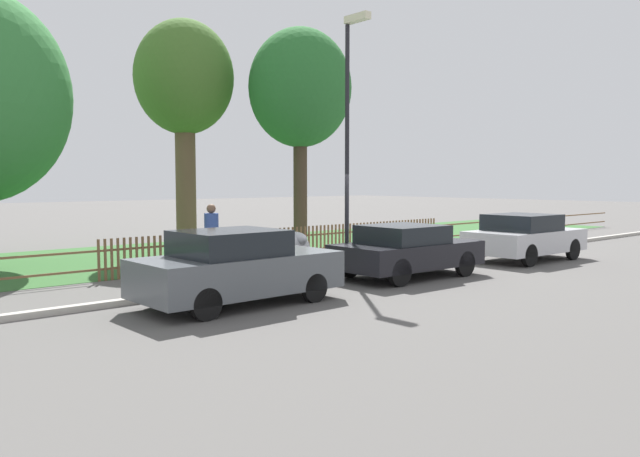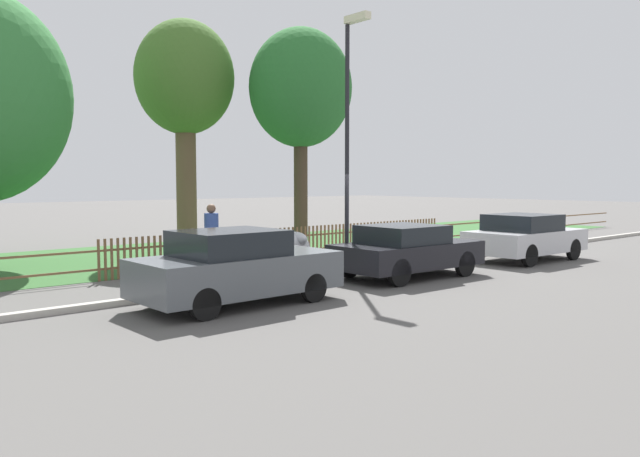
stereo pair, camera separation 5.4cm
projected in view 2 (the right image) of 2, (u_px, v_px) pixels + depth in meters
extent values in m
plane|color=#565451|center=(380.00, 271.00, 16.19)|extent=(120.00, 120.00, 0.00)
cube|color=#B2ADA3|center=(377.00, 268.00, 16.26)|extent=(39.97, 0.20, 0.12)
cube|color=#33602D|center=(233.00, 249.00, 21.40)|extent=(39.97, 7.62, 0.01)
cube|color=brown|center=(303.00, 250.00, 18.53)|extent=(39.97, 0.03, 0.05)
cube|color=brown|center=(303.00, 236.00, 18.50)|extent=(39.97, 0.03, 0.05)
cube|color=brown|center=(99.00, 260.00, 14.46)|extent=(0.06, 0.03, 0.99)
cube|color=brown|center=(105.00, 260.00, 14.56)|extent=(0.06, 0.03, 0.99)
cube|color=brown|center=(112.00, 259.00, 14.66)|extent=(0.06, 0.03, 0.99)
cube|color=brown|center=(118.00, 259.00, 14.76)|extent=(0.06, 0.03, 0.99)
cube|color=brown|center=(125.00, 258.00, 14.87)|extent=(0.06, 0.03, 0.99)
cube|color=brown|center=(131.00, 258.00, 14.97)|extent=(0.06, 0.03, 0.99)
cube|color=brown|center=(137.00, 257.00, 15.07)|extent=(0.06, 0.03, 0.99)
cube|color=brown|center=(143.00, 257.00, 15.17)|extent=(0.06, 0.03, 0.99)
cube|color=brown|center=(149.00, 256.00, 15.28)|extent=(0.06, 0.03, 0.99)
cube|color=brown|center=(155.00, 256.00, 15.38)|extent=(0.06, 0.03, 0.99)
cube|color=brown|center=(161.00, 255.00, 15.48)|extent=(0.06, 0.03, 0.99)
cube|color=brown|center=(166.00, 255.00, 15.58)|extent=(0.06, 0.03, 0.99)
cube|color=brown|center=(172.00, 254.00, 15.68)|extent=(0.06, 0.03, 0.99)
cube|color=brown|center=(178.00, 254.00, 15.79)|extent=(0.06, 0.03, 0.99)
cube|color=brown|center=(183.00, 253.00, 15.89)|extent=(0.06, 0.03, 0.99)
cube|color=brown|center=(189.00, 253.00, 15.99)|extent=(0.06, 0.03, 0.99)
cube|color=brown|center=(194.00, 252.00, 16.09)|extent=(0.06, 0.03, 0.99)
cube|color=brown|center=(199.00, 252.00, 16.20)|extent=(0.06, 0.03, 0.99)
cube|color=brown|center=(205.00, 251.00, 16.30)|extent=(0.06, 0.03, 0.99)
cube|color=brown|center=(210.00, 251.00, 16.40)|extent=(0.06, 0.03, 0.99)
cube|color=brown|center=(215.00, 251.00, 16.50)|extent=(0.06, 0.03, 0.99)
cube|color=brown|center=(220.00, 250.00, 16.61)|extent=(0.06, 0.03, 0.99)
cube|color=brown|center=(225.00, 250.00, 16.71)|extent=(0.06, 0.03, 0.99)
cube|color=brown|center=(230.00, 249.00, 16.81)|extent=(0.06, 0.03, 0.99)
cube|color=brown|center=(235.00, 249.00, 16.91)|extent=(0.06, 0.03, 0.99)
cube|color=brown|center=(239.00, 248.00, 17.01)|extent=(0.06, 0.03, 0.99)
cube|color=brown|center=(244.00, 248.00, 17.12)|extent=(0.06, 0.03, 0.99)
cube|color=brown|center=(249.00, 248.00, 17.22)|extent=(0.06, 0.03, 0.99)
cube|color=brown|center=(254.00, 247.00, 17.32)|extent=(0.06, 0.03, 0.99)
cube|color=brown|center=(258.00, 247.00, 17.42)|extent=(0.06, 0.03, 0.99)
cube|color=brown|center=(263.00, 246.00, 17.53)|extent=(0.06, 0.03, 0.99)
cube|color=brown|center=(267.00, 246.00, 17.63)|extent=(0.06, 0.03, 0.99)
cube|color=brown|center=(272.00, 246.00, 17.73)|extent=(0.06, 0.03, 0.99)
cube|color=brown|center=(276.00, 245.00, 17.83)|extent=(0.06, 0.03, 0.99)
cube|color=brown|center=(280.00, 245.00, 17.94)|extent=(0.06, 0.03, 0.99)
cube|color=brown|center=(285.00, 245.00, 18.04)|extent=(0.06, 0.03, 0.99)
cube|color=brown|center=(289.00, 244.00, 18.14)|extent=(0.06, 0.03, 0.99)
cube|color=brown|center=(293.00, 244.00, 18.24)|extent=(0.06, 0.03, 0.99)
cube|color=brown|center=(297.00, 244.00, 18.34)|extent=(0.06, 0.03, 0.99)
cube|color=brown|center=(301.00, 243.00, 18.45)|extent=(0.06, 0.03, 0.99)
cube|color=brown|center=(305.00, 243.00, 18.55)|extent=(0.06, 0.03, 0.99)
cube|color=brown|center=(309.00, 242.00, 18.65)|extent=(0.06, 0.03, 0.99)
cube|color=brown|center=(313.00, 242.00, 18.75)|extent=(0.06, 0.03, 0.99)
cube|color=brown|center=(317.00, 242.00, 18.86)|extent=(0.06, 0.03, 0.99)
cube|color=brown|center=(321.00, 241.00, 18.96)|extent=(0.06, 0.03, 0.99)
cube|color=brown|center=(325.00, 241.00, 19.06)|extent=(0.06, 0.03, 0.99)
cube|color=brown|center=(329.00, 241.00, 19.16)|extent=(0.06, 0.03, 0.99)
cube|color=brown|center=(332.00, 241.00, 19.27)|extent=(0.06, 0.03, 0.99)
cube|color=brown|center=(336.00, 240.00, 19.37)|extent=(0.06, 0.03, 0.99)
cube|color=brown|center=(340.00, 240.00, 19.47)|extent=(0.06, 0.03, 0.99)
cube|color=brown|center=(343.00, 240.00, 19.57)|extent=(0.06, 0.03, 0.99)
cube|color=brown|center=(347.00, 239.00, 19.67)|extent=(0.06, 0.03, 0.99)
cube|color=brown|center=(351.00, 239.00, 19.78)|extent=(0.06, 0.03, 0.99)
cube|color=brown|center=(354.00, 239.00, 19.88)|extent=(0.06, 0.03, 0.99)
cube|color=brown|center=(358.00, 238.00, 19.98)|extent=(0.06, 0.03, 0.99)
cube|color=brown|center=(361.00, 238.00, 20.08)|extent=(0.06, 0.03, 0.99)
cube|color=brown|center=(364.00, 238.00, 20.19)|extent=(0.06, 0.03, 0.99)
cube|color=brown|center=(368.00, 238.00, 20.29)|extent=(0.06, 0.03, 0.99)
cube|color=brown|center=(371.00, 237.00, 20.39)|extent=(0.06, 0.03, 0.99)
cube|color=brown|center=(374.00, 237.00, 20.49)|extent=(0.06, 0.03, 0.99)
cube|color=brown|center=(378.00, 237.00, 20.59)|extent=(0.06, 0.03, 0.99)
cube|color=brown|center=(381.00, 236.00, 20.70)|extent=(0.06, 0.03, 0.99)
cube|color=brown|center=(384.00, 236.00, 20.80)|extent=(0.06, 0.03, 0.99)
cube|color=brown|center=(387.00, 236.00, 20.90)|extent=(0.06, 0.03, 0.99)
cube|color=brown|center=(391.00, 236.00, 21.00)|extent=(0.06, 0.03, 0.99)
cube|color=brown|center=(394.00, 235.00, 21.11)|extent=(0.06, 0.03, 0.99)
cube|color=brown|center=(397.00, 235.00, 21.21)|extent=(0.06, 0.03, 0.99)
cube|color=brown|center=(400.00, 235.00, 21.31)|extent=(0.06, 0.03, 0.99)
cube|color=brown|center=(403.00, 235.00, 21.41)|extent=(0.06, 0.03, 0.99)
cube|color=brown|center=(406.00, 234.00, 21.52)|extent=(0.06, 0.03, 0.99)
cube|color=brown|center=(409.00, 234.00, 21.62)|extent=(0.06, 0.03, 0.99)
cube|color=brown|center=(412.00, 234.00, 21.72)|extent=(0.06, 0.03, 0.99)
cube|color=brown|center=(415.00, 234.00, 21.82)|extent=(0.06, 0.03, 0.99)
cube|color=brown|center=(418.00, 233.00, 21.92)|extent=(0.06, 0.03, 0.99)
cube|color=brown|center=(420.00, 233.00, 22.03)|extent=(0.06, 0.03, 0.99)
cube|color=brown|center=(423.00, 233.00, 22.13)|extent=(0.06, 0.03, 0.99)
cube|color=brown|center=(426.00, 233.00, 22.23)|extent=(0.06, 0.03, 0.99)
cube|color=brown|center=(429.00, 232.00, 22.33)|extent=(0.06, 0.03, 0.99)
cube|color=brown|center=(432.00, 232.00, 22.44)|extent=(0.06, 0.03, 0.99)
cube|color=brown|center=(434.00, 232.00, 22.54)|extent=(0.06, 0.03, 0.99)
cube|color=#51565B|center=(238.00, 273.00, 11.78)|extent=(3.90, 1.78, 0.71)
cube|color=black|center=(229.00, 243.00, 11.61)|extent=(1.88, 1.59, 0.48)
cylinder|color=black|center=(264.00, 278.00, 13.20)|extent=(0.56, 0.14, 0.56)
cylinder|color=black|center=(314.00, 288.00, 12.01)|extent=(0.56, 0.14, 0.56)
cylinder|color=black|center=(160.00, 291.00, 11.61)|extent=(0.56, 0.14, 0.56)
cylinder|color=black|center=(205.00, 304.00, 10.41)|extent=(0.56, 0.14, 0.56)
cube|color=black|center=(407.00, 254.00, 15.11)|extent=(3.78, 1.91, 0.58)
cube|color=black|center=(402.00, 234.00, 14.95)|extent=(1.84, 1.67, 0.43)
cylinder|color=black|center=(414.00, 257.00, 16.50)|extent=(0.63, 0.16, 0.63)
cylinder|color=black|center=(465.00, 264.00, 15.22)|extent=(0.63, 0.16, 0.63)
cylinder|color=black|center=(349.00, 265.00, 15.03)|extent=(0.63, 0.16, 0.63)
cylinder|color=black|center=(400.00, 273.00, 13.76)|extent=(0.63, 0.16, 0.63)
cube|color=#BCBCC1|center=(526.00, 241.00, 18.31)|extent=(3.83, 1.94, 0.63)
cube|color=black|center=(522.00, 222.00, 18.15)|extent=(1.86, 1.72, 0.47)
cylinder|color=black|center=(522.00, 245.00, 19.74)|extent=(0.63, 0.15, 0.63)
cylinder|color=black|center=(573.00, 249.00, 18.42)|extent=(0.63, 0.15, 0.63)
cylinder|color=black|center=(477.00, 250.00, 18.24)|extent=(0.63, 0.15, 0.63)
cylinder|color=black|center=(530.00, 255.00, 16.92)|extent=(0.63, 0.15, 0.63)
cylinder|color=black|center=(303.00, 259.00, 16.47)|extent=(0.54, 0.15, 0.53)
cylinder|color=black|center=(263.00, 264.00, 15.47)|extent=(0.54, 0.15, 0.53)
ellipsoid|color=#9EA0A8|center=(283.00, 249.00, 15.94)|extent=(1.87, 0.77, 0.81)
ellipsoid|color=#9EA0A8|center=(295.00, 239.00, 16.24)|extent=(0.49, 0.80, 0.38)
cylinder|color=brown|center=(186.00, 181.00, 20.54)|extent=(0.66, 0.66, 4.69)
ellipsoid|color=#426B28|center=(185.00, 77.00, 20.28)|extent=(3.22, 3.22, 3.71)
cylinder|color=#473828|center=(301.00, 187.00, 20.37)|extent=(0.45, 0.45, 4.29)
ellipsoid|color=#286B2D|center=(300.00, 88.00, 20.12)|extent=(3.33, 3.33, 3.83)
cylinder|color=slate|center=(216.00, 257.00, 15.76)|extent=(0.16, 0.16, 0.85)
cylinder|color=slate|center=(207.00, 257.00, 15.62)|extent=(0.16, 0.16, 0.85)
cylinder|color=#334C93|center=(211.00, 227.00, 15.63)|extent=(0.39, 0.39, 0.68)
sphere|color=brown|center=(211.00, 209.00, 15.60)|extent=(0.23, 0.23, 0.23)
cylinder|color=black|center=(347.00, 150.00, 15.80)|extent=(0.11, 0.11, 6.23)
cube|color=beige|center=(357.00, 18.00, 15.29)|extent=(0.20, 0.76, 0.18)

